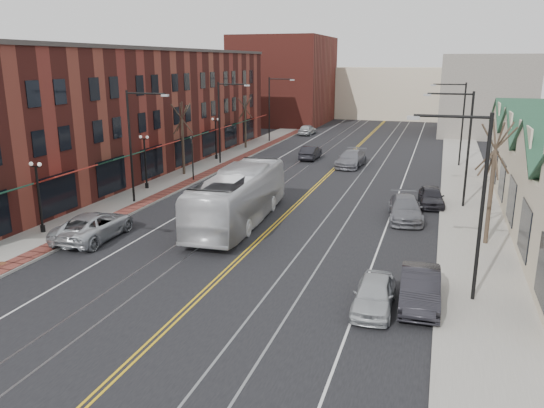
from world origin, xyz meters
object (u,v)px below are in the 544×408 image
Objects in this scene: parked_car_a at (374,294)px; parked_car_b at (420,288)px; transit_bus at (239,197)px; parked_car_d at (431,196)px; parked_car_c at (405,208)px; parked_suv at (94,226)px.

parked_car_b reaches higher than parked_car_a.
parked_car_d is at bearing -147.68° from transit_bus.
transit_bus is 2.41× the size of parked_car_c.
parked_car_b is at bearing 140.54° from transit_bus.
parked_car_b is 1.13× the size of parked_car_d.
parked_car_a is at bearing -102.27° from parked_car_d.
parked_car_b reaches higher than parked_car_d.
transit_bus is 10.95m from parked_car_c.
transit_bus is at bearing -165.26° from parked_car_c.
parked_suv is 19.57m from parked_car_c.
parked_car_a is at bearing -151.85° from parked_car_b.
parked_car_d is at bearing 83.48° from parked_car_a.
transit_bus reaches higher than parked_car_a.
parked_suv reaches higher than parked_car_d.
parked_car_b is at bearing -90.70° from parked_car_c.
parked_suv is 1.39× the size of parked_car_d.
transit_bus is 14.26m from parked_car_d.
transit_bus is 3.09× the size of parked_car_a.
parked_car_b is 0.90× the size of parked_car_c.
parked_car_a is 13.85m from parked_car_c.
parked_suv reaches higher than parked_car_b.
transit_bus is 8.90m from parked_suv.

